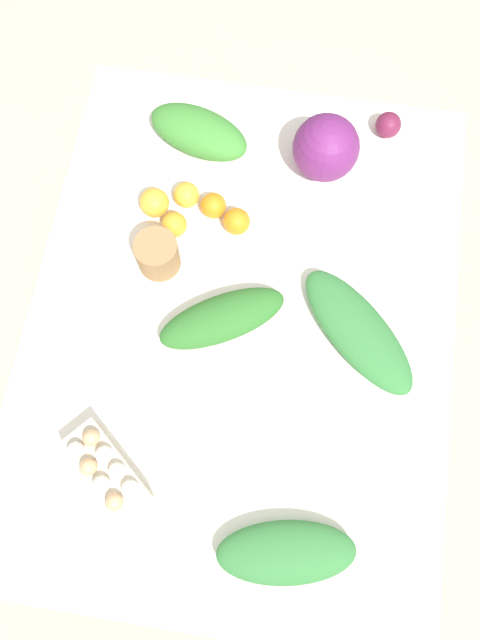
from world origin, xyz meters
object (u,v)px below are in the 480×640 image
cabbage_purple (326,148)px  orange_1 (186,195)px  greens_bunch_chard (222,318)px  beet_root (388,125)px  paper_bag (158,254)px  orange_2 (214,206)px  greens_bunch_kale (199,132)px  orange_4 (154,203)px  greens_bunch_beet_tops (286,553)px  egg_carton (105,470)px  orange_3 (237,221)px  greens_bunch_dandelion (358,331)px  orange_0 (174,225)px

cabbage_purple → orange_1: size_ratio=2.57×
greens_bunch_chard → beet_root: bearing=150.3°
beet_root → orange_1: (0.31, -0.52, -0.00)m
paper_bag → orange_2: size_ratio=1.62×
paper_bag → greens_bunch_chard: 0.24m
orange_2 → cabbage_purple: bearing=124.5°
greens_bunch_kale → paper_bag: bearing=-5.7°
greens_bunch_kale → greens_bunch_chard: (0.52, 0.15, -0.01)m
orange_4 → greens_bunch_beet_tops: bearing=29.8°
egg_carton → orange_3: (-0.68, 0.20, -0.01)m
greens_bunch_chard → beet_root: (-0.64, 0.36, -0.00)m
egg_carton → greens_bunch_beet_tops: 0.45m
greens_bunch_beet_tops → beet_root: (-1.16, 0.13, 0.00)m
greens_bunch_kale → orange_1: (0.19, 0.00, -0.01)m
egg_carton → orange_4: 0.70m
cabbage_purple → paper_bag: cabbage_purple is taller
egg_carton → paper_bag: 0.55m
paper_bag → greens_bunch_dandelion: 0.55m
beet_root → orange_3: size_ratio=1.00×
greens_bunch_dandelion → beet_root: (-0.62, 0.02, 0.00)m
orange_3 → cabbage_purple: bearing=137.7°
greens_bunch_beet_tops → orange_3: (-0.79, -0.24, 0.00)m
greens_bunch_dandelion → orange_0: (-0.22, -0.51, -0.00)m
paper_bag → orange_1: (-0.19, 0.04, -0.02)m
greens_bunch_kale → orange_4: bearing=-19.0°
orange_2 → orange_4: orange_4 is taller
cabbage_purple → orange_3: cabbage_purple is taller
orange_0 → orange_1: bearing=170.4°
orange_1 → orange_4: 0.09m
greens_bunch_dandelion → orange_2: orange_2 is taller
egg_carton → paper_bag: bearing=-50.5°
egg_carton → beet_root: 1.19m
beet_root → orange_4: bearing=-60.0°
paper_bag → orange_4: size_ratio=1.41×
egg_carton → greens_bunch_dandelion: size_ratio=0.62×
greens_bunch_kale → egg_carton: bearing=-3.2°
egg_carton → greens_bunch_chard: 0.46m
beet_root → orange_2: bearing=-53.5°
greens_bunch_beet_tops → orange_2: (-0.83, -0.31, -0.00)m
egg_carton → greens_bunch_kale: 0.93m
orange_4 → orange_3: bearing=85.3°
egg_carton → greens_bunch_beet_tops: egg_carton is taller
greens_bunch_beet_tops → orange_1: size_ratio=4.50×
greens_bunch_dandelion → greens_bunch_kale: bearing=-135.5°
greens_bunch_chard → greens_bunch_dandelion: bearing=93.7°
greens_bunch_chard → cabbage_purple: bearing=158.4°
orange_1 → orange_0: bearing=-9.6°
orange_3 → paper_bag: bearing=-54.1°
greens_bunch_kale → beet_root: greens_bunch_kale is taller
beet_root → orange_1: bearing=-59.4°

